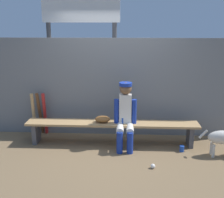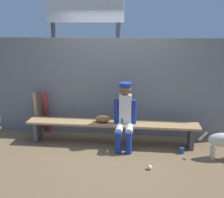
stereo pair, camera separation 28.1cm
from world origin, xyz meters
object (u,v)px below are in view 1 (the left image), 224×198
Objects in this scene: baseball_glove at (103,119)px; baseball at (153,166)px; dugout_bench at (112,126)px; bat_aluminum_red at (45,114)px; player_seated at (125,114)px; bat_wood_dark at (40,113)px; bat_wood_tan at (34,115)px; cup_on_bench at (122,120)px; scoreboard at (84,22)px; cup_on_ground at (182,149)px.

baseball_glove reaches higher than baseball.
bat_aluminum_red is at bearing 164.60° from dugout_bench.
player_seated reaches higher than bat_wood_dark.
bat_wood_tan reaches higher than cup_on_bench.
baseball_glove is 0.09× the size of scoreboard.
cup_on_ground is (2.63, -0.65, -0.39)m from bat_aluminum_red.
scoreboard is at bearing 121.77° from player_seated.
baseball_glove is 0.37m from cup_on_bench.
player_seated is 10.81× the size of cup_on_bench.
baseball is at bearing -52.35° from dugout_bench.
cup_on_bench is at bearing -4.38° from baseball_glove.
bat_aluminum_red is 2.18m from scoreboard.
bat_aluminum_red reaches higher than bat_wood_tan.
baseball_glove is 2.55× the size of cup_on_ground.
player_seated is 16.07× the size of baseball.
bat_wood_dark reaches higher than baseball_glove.
bat_wood_tan is at bearing 168.35° from cup_on_bench.
baseball_glove reaches higher than cup_on_ground.
bat_wood_dark is at bearing 162.66° from baseball_glove.
cup_on_bench is at bearing -11.65° from bat_wood_tan.
bat_aluminum_red is 1.62m from cup_on_bench.
dugout_bench is at bearing 156.82° from player_seated.
dugout_bench is 1.17m from baseball.
cup_on_bench is at bearing -14.54° from bat_aluminum_red.
bat_aluminum_red is 0.11m from bat_wood_dark.
cup_on_ground is at bearing -13.81° from bat_aluminum_red.
bat_wood_tan is 2.62m from baseball.
baseball is at bearing -28.44° from bat_wood_tan.
bat_wood_tan reaches higher than baseball_glove.
bat_wood_dark is at bearing 163.46° from player_seated.
scoreboard reaches higher than baseball.
player_seated is 1.36× the size of bat_wood_tan.
cup_on_ground is at bearing -10.61° from baseball_glove.
cup_on_ground is (0.57, 0.63, 0.02)m from baseball.
bat_wood_dark is 1.02× the size of bat_wood_tan.
dugout_bench is 1.43m from bat_aluminum_red.
baseball_glove is 1.33m from baseball.
bat_aluminum_red is at bearing 166.19° from cup_on_ground.
bat_wood_tan is (-0.11, -0.07, -0.00)m from bat_wood_dark.
player_seated is at bearing 119.46° from baseball.
bat_wood_dark is 1.74m from cup_on_bench.
bat_aluminum_red is 1.02× the size of bat_wood_tan.
baseball_glove is at bearing 180.00° from dugout_bench.
baseball_glove is 0.31× the size of bat_wood_dark.
bat_wood_dark is 8.12× the size of cup_on_ground.
cup_on_ground is at bearing -9.19° from player_seated.
bat_wood_tan is (-0.22, -0.04, -0.01)m from bat_aluminum_red.
player_seated is 1.81m from bat_wood_dark.
bat_wood_tan is 2.28m from scoreboard.
player_seated is 0.18m from cup_on_bench.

